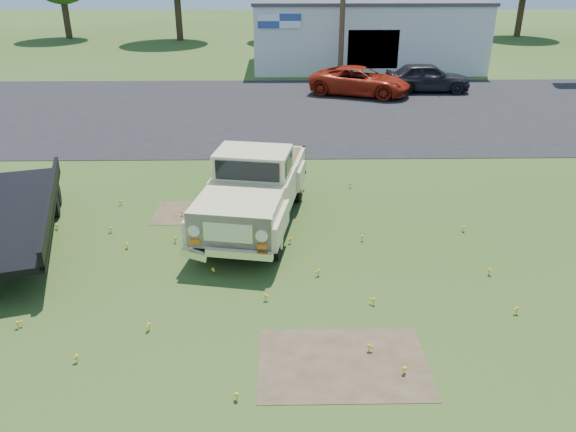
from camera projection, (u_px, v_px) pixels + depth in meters
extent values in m
plane|color=#2A4A17|center=(262.00, 277.00, 12.62)|extent=(140.00, 140.00, 0.00)
cube|color=black|center=(270.00, 111.00, 26.23)|extent=(90.00, 14.00, 0.02)
cube|color=#453725|center=(343.00, 364.00, 9.92)|extent=(3.00, 2.00, 0.01)
cube|color=#453725|center=(194.00, 213.00, 15.76)|extent=(2.20, 1.60, 0.01)
cube|color=silver|center=(364.00, 34.00, 36.37)|extent=(14.00, 8.00, 4.00)
cube|color=#3F3F44|center=(366.00, 0.00, 35.51)|extent=(14.20, 8.20, 0.20)
cube|color=black|center=(373.00, 49.00, 32.96)|extent=(3.00, 0.10, 2.20)
cube|color=white|center=(279.00, 21.00, 32.11)|extent=(2.50, 0.08, 0.80)
cylinder|color=#3A281A|center=(67.00, 19.00, 48.84)|extent=(0.56, 0.56, 3.24)
cylinder|color=#3A281A|center=(178.00, 16.00, 47.50)|extent=(0.56, 0.56, 3.96)
cylinder|color=#3A281A|center=(296.00, 16.00, 48.60)|extent=(0.56, 0.56, 3.78)
cylinder|color=#3A281A|center=(414.00, 20.00, 47.48)|extent=(0.56, 0.56, 3.42)
cylinder|color=#3A281A|center=(520.00, 15.00, 49.87)|extent=(0.56, 0.56, 3.60)
imported|color=#9A200E|center=(360.00, 81.00, 28.88)|extent=(5.63, 4.06, 1.42)
imported|color=black|center=(427.00, 77.00, 29.61)|extent=(4.46, 1.91, 1.50)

